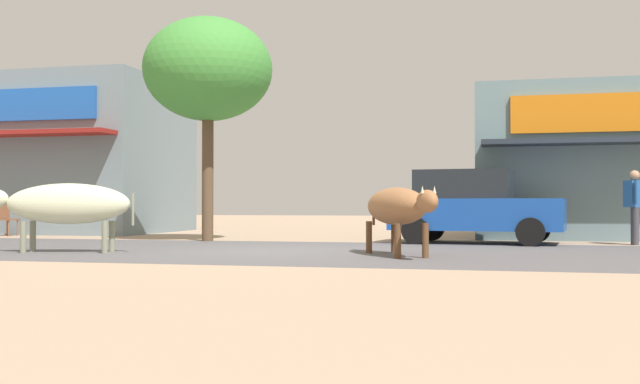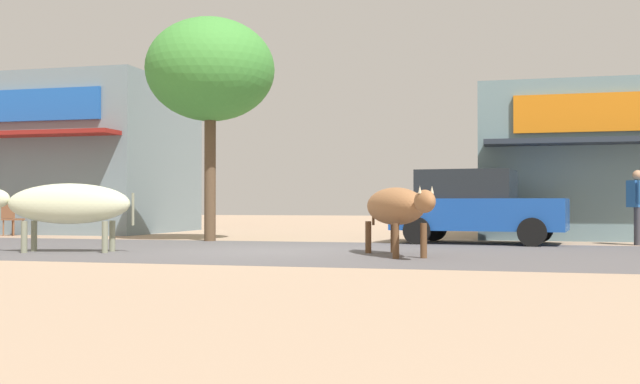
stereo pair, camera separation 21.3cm
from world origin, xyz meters
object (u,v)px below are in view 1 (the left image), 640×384
at_px(roadside_tree, 208,70).
at_px(cow_far_dark, 397,207).
at_px(parked_hatchback_car, 474,206).
at_px(pedestrian_by_shop, 635,201).
at_px(cafe_chair_near_tree, 6,217).
at_px(cow_near_brown, 65,204).

height_order(roadside_tree, cow_far_dark, roadside_tree).
relative_size(parked_hatchback_car, pedestrian_by_shop, 2.44).
bearing_deg(cafe_chair_near_tree, cow_near_brown, -46.89).
relative_size(cow_far_dark, pedestrian_by_shop, 1.63).
xyz_separation_m(roadside_tree, cow_near_brown, (-0.97, -4.50, -3.18)).
height_order(parked_hatchback_car, cafe_chair_near_tree, parked_hatchback_car).
bearing_deg(cow_far_dark, cafe_chair_near_tree, 155.28).
distance_m(cow_far_dark, pedestrian_by_shop, 6.41).
bearing_deg(roadside_tree, parked_hatchback_car, 4.20).
height_order(roadside_tree, cafe_chair_near_tree, roadside_tree).
bearing_deg(cafe_chair_near_tree, cow_far_dark, -24.72).
relative_size(roadside_tree, cow_near_brown, 1.88).
distance_m(roadside_tree, cow_far_dark, 7.17).
bearing_deg(cow_near_brown, cafe_chair_near_tree, 133.11).
relative_size(roadside_tree, cafe_chair_near_tree, 5.77).
height_order(cow_near_brown, cow_far_dark, cow_near_brown).
relative_size(roadside_tree, parked_hatchback_car, 1.35).
bearing_deg(parked_hatchback_car, cow_near_brown, -145.24).
distance_m(parked_hatchback_car, pedestrian_by_shop, 3.41).
height_order(cow_near_brown, pedestrian_by_shop, pedestrian_by_shop).
bearing_deg(pedestrian_by_shop, cow_near_brown, -154.23).
distance_m(roadside_tree, cafe_chair_near_tree, 7.47).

